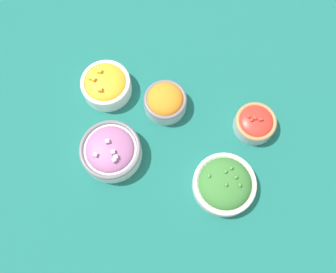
% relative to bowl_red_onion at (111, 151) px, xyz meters
% --- Properties ---
extents(ground_plane, '(3.00, 3.00, 0.00)m').
position_rel_bowl_red_onion_xyz_m(ground_plane, '(0.14, 0.07, -0.04)').
color(ground_plane, '#196056').
extents(bowl_red_onion, '(0.16, 0.16, 0.08)m').
position_rel_bowl_red_onion_xyz_m(bowl_red_onion, '(0.00, 0.00, 0.00)').
color(bowl_red_onion, white).
rests_on(bowl_red_onion, ground_plane).
extents(bowl_broccoli, '(0.16, 0.16, 0.07)m').
position_rel_bowl_red_onion_xyz_m(bowl_broccoli, '(0.31, -0.02, -0.01)').
color(bowl_broccoli, silver).
rests_on(bowl_broccoli, ground_plane).
extents(bowl_carrots, '(0.12, 0.12, 0.07)m').
position_rel_bowl_red_onion_xyz_m(bowl_carrots, '(0.11, 0.17, -0.00)').
color(bowl_carrots, '#B2C1CC').
rests_on(bowl_carrots, ground_plane).
extents(bowl_cherry_tomatoes, '(0.11, 0.11, 0.06)m').
position_rel_bowl_red_onion_xyz_m(bowl_cherry_tomatoes, '(0.36, 0.16, -0.01)').
color(bowl_cherry_tomatoes, '#B2C1CC').
rests_on(bowl_cherry_tomatoes, ground_plane).
extents(bowl_squash, '(0.14, 0.14, 0.07)m').
position_rel_bowl_red_onion_xyz_m(bowl_squash, '(-0.06, 0.18, -0.00)').
color(bowl_squash, white).
rests_on(bowl_squash, ground_plane).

